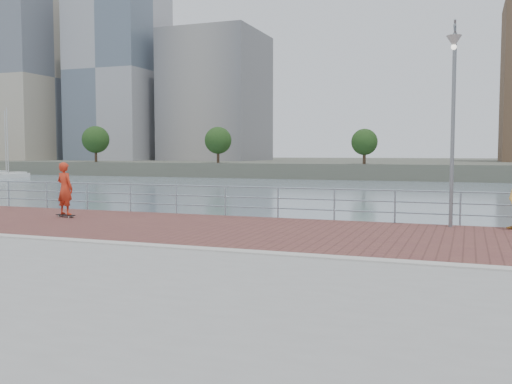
% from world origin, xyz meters
% --- Properties ---
extents(water, '(400.00, 400.00, 0.00)m').
position_xyz_m(water, '(0.00, 0.00, -2.00)').
color(water, slate).
rests_on(water, ground).
extents(seawall, '(40.00, 24.00, 2.00)m').
position_xyz_m(seawall, '(0.00, -5.00, -1.00)').
color(seawall, gray).
rests_on(seawall, ground).
extents(brick_lane, '(40.00, 6.80, 0.02)m').
position_xyz_m(brick_lane, '(0.00, 3.60, 0.01)').
color(brick_lane, brown).
rests_on(brick_lane, seawall).
extents(curb, '(40.00, 0.40, 0.06)m').
position_xyz_m(curb, '(0.00, 0.00, 0.03)').
color(curb, '#B7B5AD').
rests_on(curb, seawall).
extents(far_shore, '(320.00, 95.00, 2.50)m').
position_xyz_m(far_shore, '(0.00, 122.50, -0.75)').
color(far_shore, '#4C5142').
rests_on(far_shore, ground).
extents(guardrail, '(39.06, 0.06, 1.13)m').
position_xyz_m(guardrail, '(0.00, 7.00, 0.69)').
color(guardrail, '#8C9EA8').
rests_on(guardrail, brick_lane).
extents(street_lamp, '(0.44, 1.29, 6.07)m').
position_xyz_m(street_lamp, '(4.86, 6.06, 4.32)').
color(street_lamp, gray).
rests_on(street_lamp, brick_lane).
extents(skateboard, '(0.83, 0.34, 0.09)m').
position_xyz_m(skateboard, '(-8.28, 4.45, 0.09)').
color(skateboard, black).
rests_on(skateboard, brick_lane).
extents(skateboarder, '(0.76, 0.57, 1.90)m').
position_xyz_m(skateboarder, '(-8.28, 4.45, 1.06)').
color(skateboarder, red).
rests_on(skateboarder, skateboard).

